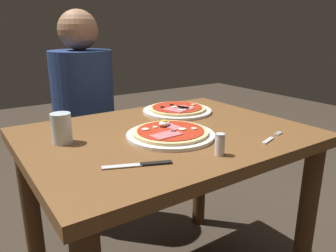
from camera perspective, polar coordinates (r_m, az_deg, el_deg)
dining_table at (r=1.24m, az=-0.23°, el=-6.56°), size 1.01×0.78×0.72m
pizza_foreground at (r=1.14m, az=0.42°, el=-1.30°), size 0.31×0.31×0.05m
pizza_across_left at (r=1.47m, az=1.63°, el=2.88°), size 0.31×0.31×0.03m
water_glass_near at (r=1.12m, az=-18.17°, el=-0.73°), size 0.07×0.07×0.10m
fork at (r=1.17m, az=17.66°, el=-2.08°), size 0.15×0.06×0.00m
knife at (r=0.91m, az=-4.51°, el=-6.73°), size 0.19×0.09×0.01m
salt_shaker at (r=0.98m, az=9.01°, el=-3.25°), size 0.03×0.03×0.07m
diner_person at (r=1.83m, az=-14.27°, el=-0.50°), size 0.32×0.32×1.18m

